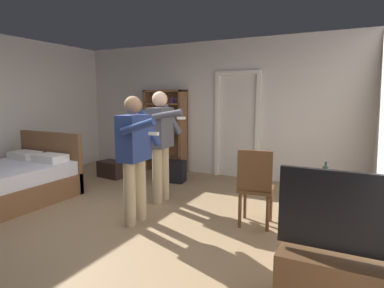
# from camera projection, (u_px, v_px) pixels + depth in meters

# --- Properties ---
(ground_plane) EXTENTS (6.74, 6.74, 0.00)m
(ground_plane) POSITION_uv_depth(u_px,v_px,m) (112.00, 223.00, 4.17)
(ground_plane) COLOR #997A56
(wall_back) EXTENTS (6.34, 0.12, 2.75)m
(wall_back) POSITION_uv_depth(u_px,v_px,m) (210.00, 109.00, 6.73)
(wall_back) COLOR silver
(wall_back) RESTS_ON ground_plane
(doorway_frame) EXTENTS (0.93, 0.08, 2.13)m
(doorway_frame) POSITION_uv_depth(u_px,v_px,m) (237.00, 117.00, 6.40)
(doorway_frame) COLOR white
(doorway_frame) RESTS_ON ground_plane
(bed) EXTENTS (1.43, 1.91, 1.02)m
(bed) POSITION_uv_depth(u_px,v_px,m) (6.00, 183.00, 4.94)
(bed) COLOR brown
(bed) RESTS_ON ground_plane
(bookshelf) EXTENTS (0.94, 0.32, 1.77)m
(bookshelf) POSITION_uv_depth(u_px,v_px,m) (166.00, 128.00, 7.01)
(bookshelf) COLOR brown
(bookshelf) RESTS_ON ground_plane
(tv_flatscreen) EXTENTS (1.01, 0.40, 1.11)m
(tv_flatscreen) POSITION_uv_depth(u_px,v_px,m) (348.00, 278.00, 2.31)
(tv_flatscreen) COLOR #4C331E
(tv_flatscreen) RESTS_ON ground_plane
(side_table) EXTENTS (0.65, 0.65, 0.70)m
(side_table) POSITION_uv_depth(u_px,v_px,m) (310.00, 203.00, 3.53)
(side_table) COLOR brown
(side_table) RESTS_ON ground_plane
(laptop) EXTENTS (0.42, 0.42, 0.16)m
(laptop) POSITION_uv_depth(u_px,v_px,m) (307.00, 178.00, 3.47)
(laptop) COLOR black
(laptop) RESTS_ON side_table
(bottle_on_table) EXTENTS (0.06, 0.06, 0.26)m
(bottle_on_table) POSITION_uv_depth(u_px,v_px,m) (325.00, 176.00, 3.34)
(bottle_on_table) COLOR #21312D
(bottle_on_table) RESTS_ON side_table
(wooden_chair) EXTENTS (0.47, 0.47, 0.99)m
(wooden_chair) POSITION_uv_depth(u_px,v_px,m) (255.00, 185.00, 3.98)
(wooden_chair) COLOR brown
(wooden_chair) RESTS_ON ground_plane
(person_blue_shirt) EXTENTS (0.66, 0.58, 1.64)m
(person_blue_shirt) POSITION_uv_depth(u_px,v_px,m) (135.00, 151.00, 4.07)
(person_blue_shirt) COLOR tan
(person_blue_shirt) RESTS_ON ground_plane
(person_striped_shirt) EXTENTS (0.69, 0.58, 1.71)m
(person_striped_shirt) POSITION_uv_depth(u_px,v_px,m) (161.00, 139.00, 4.91)
(person_striped_shirt) COLOR tan
(person_striped_shirt) RESTS_ON ground_plane
(suitcase_dark) EXTENTS (0.60, 0.39, 0.41)m
(suitcase_dark) POSITION_uv_depth(u_px,v_px,m) (171.00, 171.00, 6.21)
(suitcase_dark) COLOR black
(suitcase_dark) RESTS_ON ground_plane
(suitcase_small) EXTENTS (0.61, 0.43, 0.33)m
(suitcase_small) POSITION_uv_depth(u_px,v_px,m) (112.00, 169.00, 6.55)
(suitcase_small) COLOR black
(suitcase_small) RESTS_ON ground_plane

